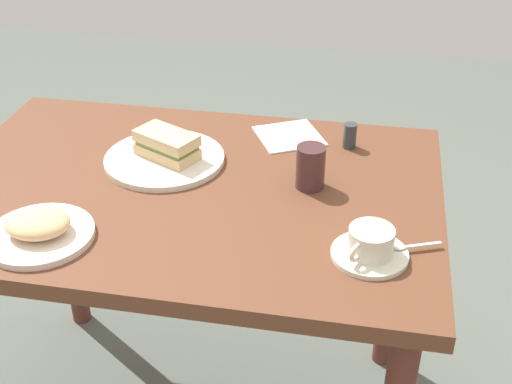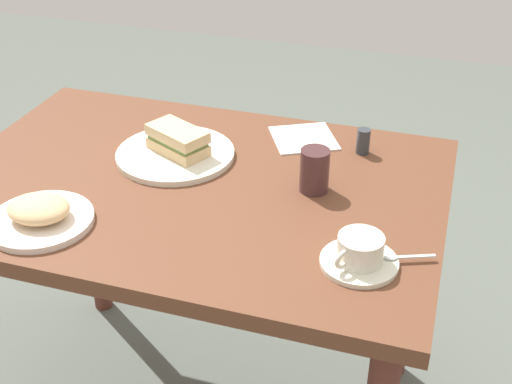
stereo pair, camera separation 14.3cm
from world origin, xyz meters
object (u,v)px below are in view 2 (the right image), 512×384
object	(u,v)px
coffee_saucer	(359,262)
drinking_glass	(315,170)
spoon	(401,257)
side_plate	(41,221)
sandwich_plate	(175,154)
napkin	(304,138)
sandwich_front	(178,140)
salt_shaker	(363,141)
coffee_cup	(360,248)
dining_table	(195,220)

from	to	relation	value
coffee_saucer	drinking_glass	bearing A→B (deg)	-58.70
coffee_saucer	drinking_glass	distance (m)	0.28
spoon	side_plate	bearing A→B (deg)	7.13
sandwich_plate	spoon	size ratio (longest dim) A/B	2.94
spoon	napkin	size ratio (longest dim) A/B	0.64
sandwich_front	side_plate	world-z (taller)	sandwich_front
drinking_glass	salt_shaker	bearing A→B (deg)	-109.88
sandwich_plate	spoon	world-z (taller)	spoon
napkin	coffee_cup	bearing A→B (deg)	115.45
napkin	dining_table	bearing A→B (deg)	55.65
napkin	side_plate	bearing A→B (deg)	51.22
sandwich_plate	side_plate	bearing A→B (deg)	66.29
napkin	drinking_glass	world-z (taller)	drinking_glass
coffee_cup	napkin	size ratio (longest dim) A/B	0.69
sandwich_plate	coffee_saucer	size ratio (longest dim) A/B	1.91
dining_table	coffee_cup	size ratio (longest dim) A/B	10.76
sandwich_front	salt_shaker	world-z (taller)	sandwich_front
sandwich_plate	side_plate	size ratio (longest dim) A/B	1.32
coffee_saucer	drinking_glass	xyz separation A→B (m)	(0.14, -0.23, 0.04)
sandwich_front	drinking_glass	size ratio (longest dim) A/B	1.69
coffee_cup	salt_shaker	bearing A→B (deg)	-81.08
spoon	side_plate	distance (m)	0.72
dining_table	sandwich_plate	world-z (taller)	sandwich_plate
sandwich_plate	sandwich_front	distance (m)	0.04
napkin	coffee_saucer	bearing A→B (deg)	115.58
napkin	salt_shaker	bearing A→B (deg)	169.85
coffee_saucer	salt_shaker	size ratio (longest dim) A/B	2.37
coffee_saucer	spoon	bearing A→B (deg)	-158.13
coffee_saucer	side_plate	distance (m)	0.64
salt_shaker	coffee_saucer	bearing A→B (deg)	99.04
napkin	salt_shaker	xyz separation A→B (m)	(-0.15, 0.03, 0.03)
coffee_saucer	drinking_glass	size ratio (longest dim) A/B	1.50
sandwich_front	drinking_glass	distance (m)	0.34
sandwich_front	side_plate	bearing A→B (deg)	65.32
sandwich_plate	napkin	world-z (taller)	sandwich_plate
dining_table	napkin	xyz separation A→B (m)	(-0.19, -0.27, 0.11)
coffee_cup	salt_shaker	xyz separation A→B (m)	(0.07, -0.44, -0.01)
side_plate	napkin	bearing A→B (deg)	-128.78
napkin	salt_shaker	size ratio (longest dim) A/B	2.42
sandwich_front	coffee_saucer	bearing A→B (deg)	149.64
sandwich_plate	drinking_glass	bearing A→B (deg)	172.26
drinking_glass	coffee_saucer	bearing A→B (deg)	121.30
dining_table	side_plate	xyz separation A→B (m)	(0.23, 0.25, 0.11)
napkin	sandwich_front	bearing A→B (deg)	34.38
sandwich_plate	salt_shaker	xyz separation A→B (m)	(-0.42, -0.15, 0.02)
spoon	sandwich_plate	bearing A→B (deg)	-24.06
sandwich_front	coffee_saucer	distance (m)	0.56
sandwich_plate	salt_shaker	size ratio (longest dim) A/B	4.54
sandwich_plate	coffee_saucer	world-z (taller)	sandwich_plate
dining_table	coffee_saucer	xyz separation A→B (m)	(-0.41, 0.19, 0.11)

